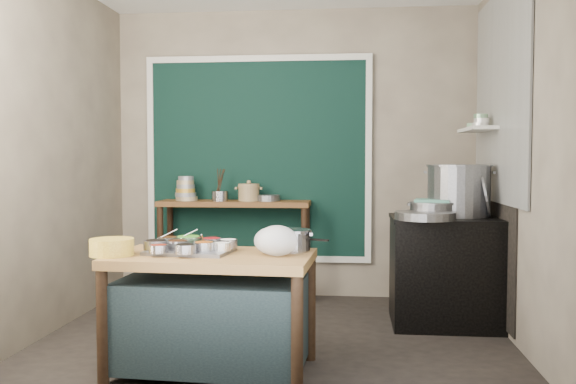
# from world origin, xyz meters

# --- Properties ---
(floor) EXTENTS (3.50, 3.00, 0.02)m
(floor) POSITION_xyz_m (0.00, 0.00, -0.01)
(floor) COLOR #29241F
(floor) RESTS_ON ground
(back_wall) EXTENTS (3.50, 0.02, 2.80)m
(back_wall) POSITION_xyz_m (0.00, 1.51, 1.40)
(back_wall) COLOR gray
(back_wall) RESTS_ON floor
(left_wall) EXTENTS (0.02, 3.00, 2.80)m
(left_wall) POSITION_xyz_m (-1.76, 0.00, 1.40)
(left_wall) COLOR gray
(left_wall) RESTS_ON floor
(right_wall) EXTENTS (0.02, 3.00, 2.80)m
(right_wall) POSITION_xyz_m (1.76, 0.00, 1.40)
(right_wall) COLOR gray
(right_wall) RESTS_ON floor
(curtain_panel) EXTENTS (2.10, 0.02, 1.90)m
(curtain_panel) POSITION_xyz_m (-0.35, 1.47, 1.35)
(curtain_panel) COLOR black
(curtain_panel) RESTS_ON back_wall
(curtain_frame) EXTENTS (2.22, 0.03, 2.02)m
(curtain_frame) POSITION_xyz_m (-0.35, 1.46, 1.35)
(curtain_frame) COLOR beige
(curtain_frame) RESTS_ON back_wall
(tile_panel) EXTENTS (0.02, 1.70, 1.70)m
(tile_panel) POSITION_xyz_m (1.74, 0.55, 1.85)
(tile_panel) COLOR #B2B2AA
(tile_panel) RESTS_ON right_wall
(soot_patch) EXTENTS (0.01, 1.30, 1.30)m
(soot_patch) POSITION_xyz_m (1.74, 0.65, 0.70)
(soot_patch) COLOR black
(soot_patch) RESTS_ON right_wall
(wall_shelf) EXTENTS (0.22, 0.70, 0.03)m
(wall_shelf) POSITION_xyz_m (1.63, 0.85, 1.60)
(wall_shelf) COLOR beige
(wall_shelf) RESTS_ON right_wall
(prep_table) EXTENTS (1.29, 0.79, 0.75)m
(prep_table) POSITION_xyz_m (-0.31, -0.74, 0.38)
(prep_table) COLOR olive
(prep_table) RESTS_ON floor
(back_counter) EXTENTS (1.45, 0.40, 0.95)m
(back_counter) POSITION_xyz_m (-0.55, 1.28, 0.47)
(back_counter) COLOR brown
(back_counter) RESTS_ON floor
(stove_block) EXTENTS (0.90, 0.68, 0.85)m
(stove_block) POSITION_xyz_m (1.35, 0.55, 0.42)
(stove_block) COLOR black
(stove_block) RESTS_ON floor
(stove_top) EXTENTS (0.92, 0.69, 0.03)m
(stove_top) POSITION_xyz_m (1.35, 0.55, 0.86)
(stove_top) COLOR black
(stove_top) RESTS_ON stove_block
(condiment_tray) EXTENTS (0.55, 0.42, 0.02)m
(condiment_tray) POSITION_xyz_m (-0.46, -0.70, 0.76)
(condiment_tray) COLOR gray
(condiment_tray) RESTS_ON prep_table
(condiment_bowls) EXTENTS (0.58, 0.45, 0.07)m
(condiment_bowls) POSITION_xyz_m (-0.48, -0.69, 0.80)
(condiment_bowls) COLOR gray
(condiment_bowls) RESTS_ON condiment_tray
(yellow_basin) EXTENTS (0.27, 0.27, 0.10)m
(yellow_basin) POSITION_xyz_m (-0.91, -0.85, 0.80)
(yellow_basin) COLOR yellow
(yellow_basin) RESTS_ON prep_table
(saucepan) EXTENTS (0.34, 0.34, 0.14)m
(saucepan) POSITION_xyz_m (0.18, -0.56, 0.82)
(saucepan) COLOR gray
(saucepan) RESTS_ON prep_table
(plastic_bag_a) EXTENTS (0.30, 0.27, 0.19)m
(plastic_bag_a) POSITION_xyz_m (0.11, -0.77, 0.85)
(plastic_bag_a) COLOR white
(plastic_bag_a) RESTS_ON prep_table
(plastic_bag_b) EXTENTS (0.25, 0.22, 0.17)m
(plastic_bag_b) POSITION_xyz_m (0.07, -0.71, 0.84)
(plastic_bag_b) COLOR white
(plastic_bag_b) RESTS_ON prep_table
(bowl_stack) EXTENTS (0.21, 0.21, 0.24)m
(bowl_stack) POSITION_xyz_m (-1.02, 1.26, 1.05)
(bowl_stack) COLOR tan
(bowl_stack) RESTS_ON back_counter
(utensil_cup) EXTENTS (0.19, 0.19, 0.09)m
(utensil_cup) POSITION_xyz_m (-0.68, 1.24, 1.00)
(utensil_cup) COLOR gray
(utensil_cup) RESTS_ON back_counter
(ceramic_crock) EXTENTS (0.22, 0.22, 0.14)m
(ceramic_crock) POSITION_xyz_m (-0.41, 1.26, 1.02)
(ceramic_crock) COLOR olive
(ceramic_crock) RESTS_ON back_counter
(wide_bowl) EXTENTS (0.30, 0.30, 0.06)m
(wide_bowl) POSITION_xyz_m (-0.23, 1.29, 0.98)
(wide_bowl) COLOR gray
(wide_bowl) RESTS_ON back_counter
(stock_pot) EXTENTS (0.65, 0.65, 0.42)m
(stock_pot) POSITION_xyz_m (1.44, 0.63, 1.09)
(stock_pot) COLOR gray
(stock_pot) RESTS_ON stove_top
(pot_lid) EXTENTS (0.17, 0.40, 0.38)m
(pot_lid) POSITION_xyz_m (1.63, 0.54, 1.07)
(pot_lid) COLOR gray
(pot_lid) RESTS_ON stove_top
(steamer) EXTENTS (0.46, 0.46, 0.12)m
(steamer) POSITION_xyz_m (1.21, 0.51, 0.94)
(steamer) COLOR gray
(steamer) RESTS_ON stove_top
(green_cloth) EXTENTS (0.31, 0.26, 0.02)m
(green_cloth) POSITION_xyz_m (1.21, 0.51, 1.01)
(green_cloth) COLOR #4E8B6C
(green_cloth) RESTS_ON steamer
(shallow_pan) EXTENTS (0.49, 0.49, 0.06)m
(shallow_pan) POSITION_xyz_m (1.13, 0.31, 0.91)
(shallow_pan) COLOR gray
(shallow_pan) RESTS_ON stove_top
(shelf_bowl_stack) EXTENTS (0.13, 0.13, 0.11)m
(shelf_bowl_stack) POSITION_xyz_m (1.63, 0.74, 1.66)
(shelf_bowl_stack) COLOR silver
(shelf_bowl_stack) RESTS_ON wall_shelf
(shelf_bowl_green) EXTENTS (0.17, 0.17, 0.05)m
(shelf_bowl_green) POSITION_xyz_m (1.63, 1.00, 1.64)
(shelf_bowl_green) COLOR gray
(shelf_bowl_green) RESTS_ON wall_shelf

